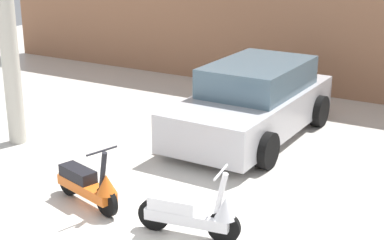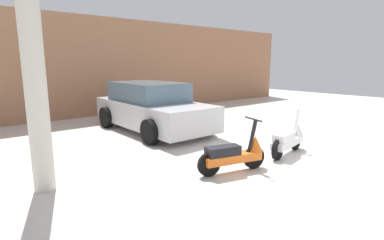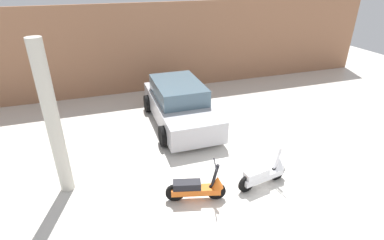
# 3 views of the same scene
# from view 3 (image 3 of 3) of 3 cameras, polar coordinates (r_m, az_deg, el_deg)

# --- Properties ---
(ground_plane) EXTENTS (28.00, 28.00, 0.00)m
(ground_plane) POSITION_cam_3_polar(r_m,az_deg,el_deg) (7.15, 11.62, -14.97)
(ground_plane) COLOR silver
(wall_back) EXTENTS (19.60, 0.12, 3.57)m
(wall_back) POSITION_cam_3_polar(r_m,az_deg,el_deg) (12.91, -4.95, 13.63)
(wall_back) COLOR #9E6B4C
(wall_back) RESTS_ON ground_plane
(scooter_front_left) EXTENTS (1.33, 0.62, 0.95)m
(scooter_front_left) POSITION_cam_3_polar(r_m,az_deg,el_deg) (6.86, 1.24, -12.71)
(scooter_front_left) COLOR black
(scooter_front_left) RESTS_ON ground_plane
(scooter_front_right) EXTENTS (1.37, 0.54, 0.96)m
(scooter_front_right) POSITION_cam_3_polar(r_m,az_deg,el_deg) (7.48, 13.69, -9.73)
(scooter_front_right) COLOR black
(scooter_front_right) RESTS_ON ground_plane
(car_rear_left) EXTENTS (2.00, 4.07, 1.38)m
(car_rear_left) POSITION_cam_3_polar(r_m,az_deg,el_deg) (10.04, -2.36, 3.03)
(car_rear_left) COLOR #B7B7BC
(car_rear_left) RESTS_ON ground_plane
(support_column_side) EXTENTS (0.31, 0.31, 3.57)m
(support_column_side) POSITION_cam_3_polar(r_m,az_deg,el_deg) (7.03, -24.99, -0.36)
(support_column_side) COLOR beige
(support_column_side) RESTS_ON ground_plane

